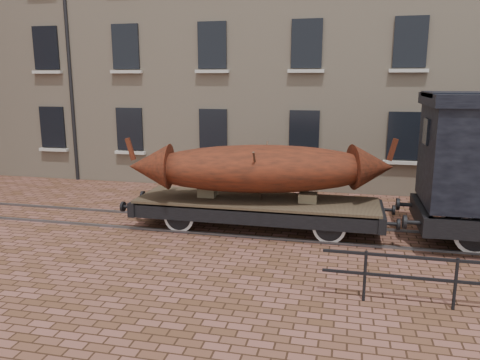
# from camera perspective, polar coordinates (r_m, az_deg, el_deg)

# --- Properties ---
(ground) EXTENTS (90.00, 90.00, 0.00)m
(ground) POSITION_cam_1_polar(r_m,az_deg,el_deg) (13.32, 1.28, -6.00)
(ground) COLOR #50311F
(warehouse_cream) EXTENTS (40.00, 10.19, 14.00)m
(warehouse_cream) POSITION_cam_1_polar(r_m,az_deg,el_deg) (22.58, 14.79, 19.02)
(warehouse_cream) COLOR #BEA98E
(warehouse_cream) RESTS_ON ground
(rail_track) EXTENTS (30.00, 1.52, 0.06)m
(rail_track) POSITION_cam_1_polar(r_m,az_deg,el_deg) (13.31, 1.28, -5.88)
(rail_track) COLOR #59595E
(rail_track) RESTS_ON ground
(flatcar_wagon) EXTENTS (7.53, 2.04, 1.14)m
(flatcar_wagon) POSITION_cam_1_polar(r_m,az_deg,el_deg) (13.09, 2.02, -3.10)
(flatcar_wagon) COLOR #4C412B
(flatcar_wagon) RESTS_ON ground
(iron_boat) EXTENTS (7.34, 3.31, 1.73)m
(iron_boat) POSITION_cam_1_polar(r_m,az_deg,el_deg) (12.83, 2.55, 1.44)
(iron_boat) COLOR maroon
(iron_boat) RESTS_ON flatcar_wagon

